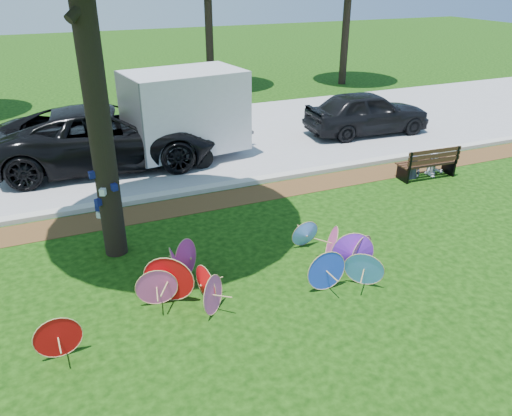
{
  "coord_description": "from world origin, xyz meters",
  "views": [
    {
      "loc": [
        -3.0,
        -6.25,
        5.19
      ],
      "look_at": [
        0.5,
        2.0,
        0.9
      ],
      "focal_mm": 35.0,
      "sensor_mm": 36.0,
      "label": 1
    }
  ],
  "objects": [
    {
      "name": "dark_pickup",
      "position": [
        7.15,
        7.86,
        0.74
      ],
      "size": [
        4.45,
        2.05,
        1.48
      ],
      "primitive_type": "imported",
      "rotation": [
        0.0,
        0.0,
        1.5
      ],
      "color": "black",
      "rests_on": "ground"
    },
    {
      "name": "park_bench",
      "position": [
        6.32,
        3.77,
        0.44
      ],
      "size": [
        1.72,
        0.73,
        0.88
      ],
      "primitive_type": null,
      "rotation": [
        0.0,
        0.0,
        -0.06
      ],
      "color": "black",
      "rests_on": "ground"
    },
    {
      "name": "person_left",
      "position": [
        5.97,
        3.82,
        0.64
      ],
      "size": [
        0.53,
        0.41,
        1.28
      ],
      "primitive_type": "imported",
      "rotation": [
        0.0,
        0.0,
        0.24
      ],
      "color": "#3C3E52",
      "rests_on": "ground"
    },
    {
      "name": "parasol_pile",
      "position": [
        -0.01,
        0.71,
        0.37
      ],
      "size": [
        6.11,
        2.21,
        0.91
      ],
      "color": "#B9277A",
      "rests_on": "ground"
    },
    {
      "name": "street",
      "position": [
        0.0,
        9.35,
        0.01
      ],
      "size": [
        90.0,
        8.0,
        0.01
      ],
      "primitive_type": "cube",
      "color": "gray",
      "rests_on": "ground"
    },
    {
      "name": "mulch_strip",
      "position": [
        0.0,
        4.5,
        0.01
      ],
      "size": [
        90.0,
        1.0,
        0.01
      ],
      "primitive_type": "cube",
      "color": "#472D16",
      "rests_on": "ground"
    },
    {
      "name": "ground",
      "position": [
        0.0,
        0.0,
        0.0
      ],
      "size": [
        90.0,
        90.0,
        0.0
      ],
      "primitive_type": "plane",
      "color": "black",
      "rests_on": "ground"
    },
    {
      "name": "person_right",
      "position": [
        6.67,
        3.82,
        0.61
      ],
      "size": [
        0.67,
        0.57,
        1.22
      ],
      "primitive_type": "imported",
      "rotation": [
        0.0,
        0.0,
        -0.19
      ],
      "color": "silver",
      "rests_on": "ground"
    },
    {
      "name": "cargo_trailer",
      "position": [
        0.73,
        7.84,
        1.45
      ],
      "size": [
        3.54,
        2.51,
        2.9
      ],
      "primitive_type": "cube",
      "rotation": [
        0.0,
        0.0,
        0.14
      ],
      "color": "silver",
      "rests_on": "ground"
    },
    {
      "name": "black_van",
      "position": [
        -1.54,
        8.09,
        0.87
      ],
      "size": [
        6.48,
        3.46,
        1.73
      ],
      "primitive_type": "imported",
      "rotation": [
        0.0,
        0.0,
        1.47
      ],
      "color": "black",
      "rests_on": "ground"
    },
    {
      "name": "curb",
      "position": [
        0.0,
        5.2,
        0.06
      ],
      "size": [
        90.0,
        0.3,
        0.12
      ],
      "primitive_type": "cube",
      "color": "#B7B5AD",
      "rests_on": "ground"
    }
  ]
}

